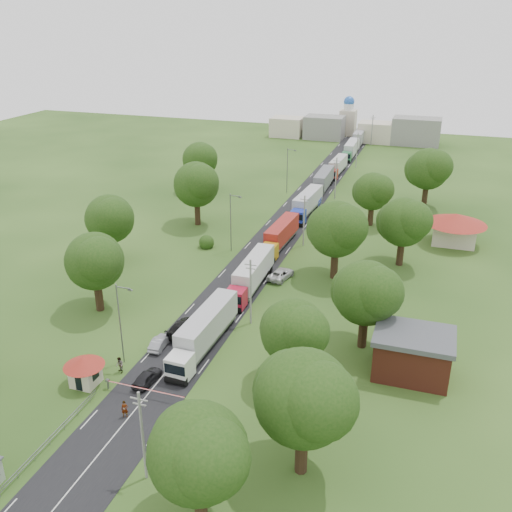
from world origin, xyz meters
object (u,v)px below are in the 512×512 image
at_px(info_sign, 320,205).
at_px(car_lane_front, 147,377).
at_px(guard_booth, 84,367).
at_px(truck_0, 204,331).
at_px(car_lane_mid, 160,343).
at_px(boom_barrier, 134,387).
at_px(pedestrian_near, 125,409).

height_order(info_sign, car_lane_front, info_sign).
bearing_deg(guard_booth, truck_0, 49.08).
relative_size(guard_booth, car_lane_mid, 1.08).
height_order(guard_booth, car_lane_front, guard_booth).
xyz_separation_m(info_sign, car_lane_mid, (-8.20, -50.90, -2.33)).
xyz_separation_m(boom_barrier, car_lane_mid, (-1.64, 9.10, -0.22)).
relative_size(info_sign, car_lane_front, 0.99).
bearing_deg(truck_0, boom_barrier, -107.92).
bearing_deg(pedestrian_near, truck_0, 59.09).
height_order(info_sign, car_lane_mid, info_sign).
height_order(boom_barrier, car_lane_front, car_lane_front).
xyz_separation_m(truck_0, car_lane_mid, (-5.12, -1.65, -1.63)).
distance_m(boom_barrier, truck_0, 11.38).
xyz_separation_m(boom_barrier, pedestrian_near, (0.99, -3.50, 0.03)).
distance_m(truck_0, car_lane_mid, 5.62).
bearing_deg(car_lane_mid, info_sign, -102.81).
height_order(truck_0, car_lane_front, truck_0).
distance_m(boom_barrier, car_lane_mid, 9.25).
bearing_deg(car_lane_front, truck_0, -104.94).
bearing_deg(car_lane_mid, car_lane_front, 102.64).
xyz_separation_m(truck_0, pedestrian_near, (-2.49, -14.24, -1.37)).
distance_m(guard_booth, info_sign, 61.27).
relative_size(truck_0, car_lane_front, 3.77).
distance_m(car_lane_front, car_lane_mid, 7.13).
distance_m(guard_booth, car_lane_front, 6.76).
bearing_deg(pedestrian_near, car_lane_mid, 80.78).
height_order(truck_0, car_lane_mid, truck_0).
relative_size(info_sign, pedestrian_near, 2.22).
relative_size(info_sign, truck_0, 0.26).
xyz_separation_m(boom_barrier, car_lane_front, (0.36, 2.26, -0.18)).
bearing_deg(info_sign, boom_barrier, -96.24).
bearing_deg(pedestrian_near, boom_barrier, 84.75).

